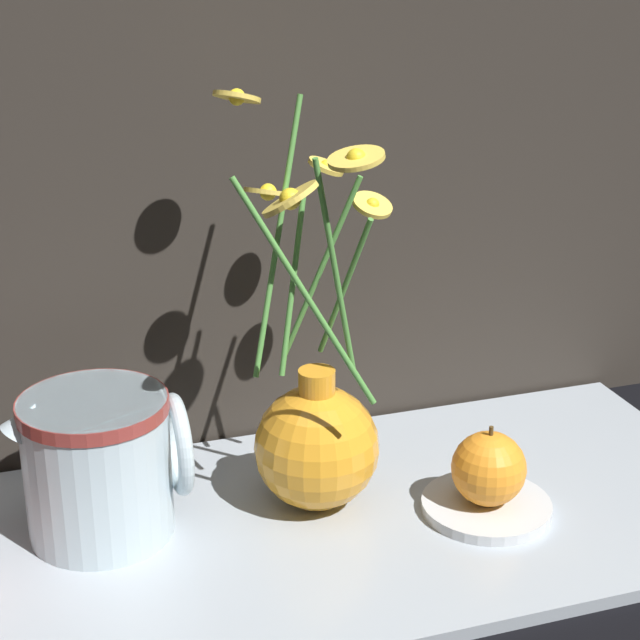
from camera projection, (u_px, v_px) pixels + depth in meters
The scene contains 6 objects.
ground_plane at pixel (317, 533), 0.96m from camera, with size 6.00×6.00×0.00m, color black.
shelf at pixel (317, 527), 0.96m from camera, with size 0.81×0.36×0.01m.
vase_with_flowers at pixel (316, 434), 0.96m from camera, with size 0.16×0.22×0.37m.
ceramic_pitcher at pixel (100, 460), 0.91m from camera, with size 0.15×0.13×0.14m.
saucer_plate at pixel (486, 506), 0.97m from camera, with size 0.12×0.12×0.01m.
orange_fruit at pixel (489, 468), 0.95m from camera, with size 0.07×0.07×0.08m.
Camera 1 is at (-0.26, -0.78, 0.53)m, focal length 60.00 mm.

